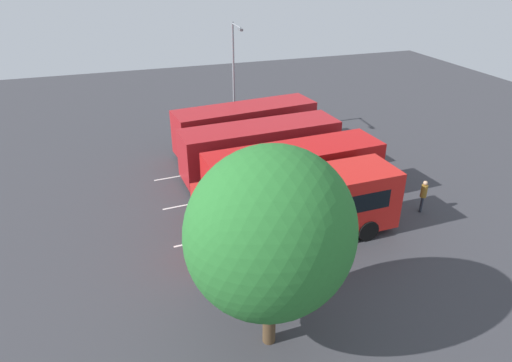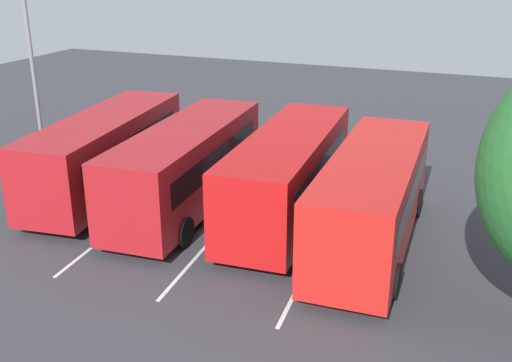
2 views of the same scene
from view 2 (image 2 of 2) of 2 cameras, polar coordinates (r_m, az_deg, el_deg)
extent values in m
plane|color=#38383D|center=(22.31, -2.18, -3.24)|extent=(63.41, 63.41, 0.00)
cube|color=red|center=(19.73, 10.86, -1.41)|extent=(9.35, 2.83, 2.77)
cube|color=black|center=(23.81, 12.85, 4.17)|extent=(0.20, 2.21, 1.16)
cube|color=black|center=(19.81, 7.44, -0.08)|extent=(7.78, 0.35, 0.89)
cube|color=black|center=(19.49, 14.47, -0.95)|extent=(7.78, 0.35, 0.89)
cube|color=black|center=(23.71, 12.95, 5.25)|extent=(0.17, 2.01, 0.32)
cube|color=black|center=(24.43, 12.51, -0.10)|extent=(0.18, 2.31, 0.36)
cylinder|color=black|center=(23.09, 8.98, -1.27)|extent=(1.04, 0.32, 1.03)
cylinder|color=black|center=(22.81, 14.87, -2.00)|extent=(1.04, 0.32, 1.03)
cylinder|color=black|center=(17.82, 5.15, -7.99)|extent=(1.04, 0.32, 1.03)
cylinder|color=black|center=(17.47, 12.83, -9.10)|extent=(1.04, 0.32, 1.03)
cube|color=red|center=(21.49, 3.02, 0.80)|extent=(9.40, 3.07, 2.77)
cube|color=#19232D|center=(25.53, 5.84, 5.70)|extent=(0.25, 2.21, 1.16)
cube|color=#19232D|center=(21.72, -0.08, 1.97)|extent=(7.77, 0.55, 0.89)
cube|color=#19232D|center=(21.11, 6.24, 1.29)|extent=(7.77, 0.55, 0.89)
cube|color=black|center=(25.44, 5.89, 6.71)|extent=(0.22, 2.01, 0.32)
cube|color=black|center=(26.12, 5.70, 1.66)|extent=(0.24, 2.31, 0.36)
cylinder|color=black|center=(24.90, 2.16, 0.63)|extent=(1.04, 0.34, 1.03)
cylinder|color=black|center=(24.39, 7.55, 0.02)|extent=(1.04, 0.34, 1.03)
cylinder|color=black|center=(19.71, -2.74, -4.97)|extent=(1.04, 0.34, 1.03)
cylinder|color=black|center=(19.06, 4.02, -5.95)|extent=(1.04, 0.34, 1.03)
cube|color=#AD191E|center=(22.44, -6.51, 1.56)|extent=(9.40, 3.09, 2.77)
cube|color=black|center=(26.28, -2.42, 6.22)|extent=(0.26, 2.21, 1.16)
cube|color=black|center=(22.86, -9.34, 2.65)|extent=(7.77, 0.57, 0.89)
cube|color=black|center=(21.87, -3.62, 2.06)|extent=(7.77, 0.57, 0.89)
cube|color=black|center=(26.19, -2.42, 7.20)|extent=(0.23, 2.01, 0.32)
cube|color=black|center=(26.85, -2.33, 2.28)|extent=(0.25, 2.31, 0.36)
cylinder|color=black|center=(25.86, -6.10, 1.30)|extent=(1.04, 0.34, 1.03)
cylinder|color=black|center=(25.01, -1.10, 0.74)|extent=(1.04, 0.34, 1.03)
cylinder|color=black|center=(21.00, -12.71, -3.82)|extent=(1.04, 0.34, 1.03)
cylinder|color=black|center=(19.94, -6.76, -4.79)|extent=(1.04, 0.34, 1.03)
cube|color=#AD191E|center=(24.52, -13.91, 2.74)|extent=(9.49, 3.56, 2.77)
cube|color=black|center=(28.26, -9.59, 6.98)|extent=(0.37, 2.21, 1.16)
cube|color=black|center=(25.03, -16.44, 3.66)|extent=(7.74, 0.98, 0.89)
cube|color=black|center=(23.86, -11.39, 3.29)|extent=(7.74, 0.98, 0.89)
cube|color=black|center=(28.17, -9.63, 7.89)|extent=(0.33, 2.01, 0.32)
cube|color=black|center=(28.79, -9.35, 3.30)|extent=(0.37, 2.31, 0.36)
cylinder|color=black|center=(27.91, -12.96, 2.34)|extent=(1.05, 0.40, 1.03)
cylinder|color=black|center=(26.90, -8.45, 1.96)|extent=(1.05, 0.40, 1.03)
cylinder|color=black|center=(23.20, -19.71, -2.16)|extent=(1.05, 0.40, 1.03)
cylinder|color=black|center=(21.97, -14.56, -2.86)|extent=(1.05, 0.40, 1.03)
cylinder|color=#232833|center=(26.67, 13.15, 1.26)|extent=(0.13, 0.13, 0.84)
cylinder|color=#232833|center=(26.79, 12.95, 1.36)|extent=(0.13, 0.13, 0.84)
cylinder|color=olive|center=(26.49, 13.18, 2.85)|extent=(0.45, 0.45, 0.67)
sphere|color=tan|center=(26.36, 13.26, 3.78)|extent=(0.23, 0.23, 0.23)
cylinder|color=gray|center=(26.13, -19.98, 8.17)|extent=(0.16, 0.16, 7.87)
cube|color=silver|center=(21.24, 6.57, -4.65)|extent=(12.29, 1.00, 0.01)
cube|color=silver|center=(22.31, -2.18, -3.23)|extent=(12.29, 1.00, 0.01)
cube|color=silver|center=(23.86, -9.94, -1.91)|extent=(12.29, 1.00, 0.01)
camera|label=1|loc=(16.91, 76.86, 15.51)|focal=31.79mm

